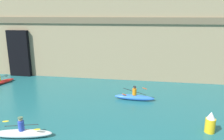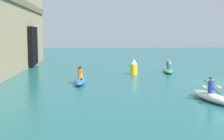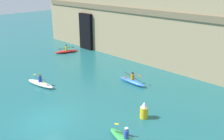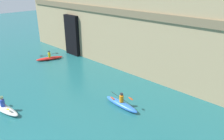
% 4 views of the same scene
% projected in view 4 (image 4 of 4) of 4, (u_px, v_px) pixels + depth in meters
% --- Properties ---
extents(cliff_bluff, '(44.39, 5.86, 15.30)m').
position_uv_depth(cliff_bluff, '(177.00, 0.00, 20.27)').
color(cliff_bluff, '#9E8966').
rests_on(cliff_bluff, ground).
extents(kayak_blue, '(3.33, 0.78, 1.20)m').
position_uv_depth(kayak_blue, '(121.00, 104.00, 17.29)').
color(kayak_blue, blue).
rests_on(kayak_blue, ground).
extents(kayak_red, '(1.83, 3.33, 1.13)m').
position_uv_depth(kayak_red, '(50.00, 58.00, 27.48)').
color(kayak_red, red).
rests_on(kayak_red, ground).
extents(kayak_white, '(3.58, 1.33, 1.25)m').
position_uv_depth(kayak_white, '(4.00, 108.00, 16.72)').
color(kayak_white, white).
rests_on(kayak_white, ground).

